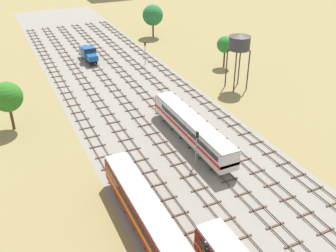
{
  "coord_description": "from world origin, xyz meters",
  "views": [
    {
      "loc": [
        -21.77,
        1.77,
        29.98
      ],
      "look_at": [
        0.0,
        48.35,
        1.5
      ],
      "focal_mm": 41.56,
      "sensor_mm": 36.0,
      "label": 1
    }
  ],
  "objects_px": {
    "passenger_coach_far_left_near": "(151,220)",
    "diesel_railcar_centre_mid": "(192,128)",
    "shunter_loco_centre_left_midfar": "(89,53)",
    "signal_post_nearest": "(197,144)",
    "water_tower": "(240,43)",
    "signal_post_near": "(145,50)"
  },
  "relations": [
    {
      "from": "passenger_coach_far_left_near",
      "to": "diesel_railcar_centre_mid",
      "type": "distance_m",
      "value": 19.95
    },
    {
      "from": "diesel_railcar_centre_mid",
      "to": "shunter_loco_centre_left_midfar",
      "type": "xyz_separation_m",
      "value": [
        -4.3,
        41.4,
        -0.59
      ]
    },
    {
      "from": "diesel_railcar_centre_mid",
      "to": "shunter_loco_centre_left_midfar",
      "type": "relative_size",
      "value": 2.42
    },
    {
      "from": "passenger_coach_far_left_near",
      "to": "signal_post_nearest",
      "type": "distance_m",
      "value": 14.73
    },
    {
      "from": "water_tower",
      "to": "signal_post_nearest",
      "type": "xyz_separation_m",
      "value": [
        -19.49,
        -19.67,
        -5.63
      ]
    },
    {
      "from": "signal_post_near",
      "to": "shunter_loco_centre_left_midfar",
      "type": "bearing_deg",
      "value": 145.59
    },
    {
      "from": "passenger_coach_far_left_near",
      "to": "signal_post_near",
      "type": "relative_size",
      "value": 4.2
    },
    {
      "from": "shunter_loco_centre_left_midfar",
      "to": "signal_post_near",
      "type": "bearing_deg",
      "value": -34.41
    },
    {
      "from": "signal_post_nearest",
      "to": "signal_post_near",
      "type": "xyz_separation_m",
      "value": [
        8.6,
        39.21,
        0.02
      ]
    },
    {
      "from": "passenger_coach_far_left_near",
      "to": "signal_post_nearest",
      "type": "relative_size",
      "value": 4.23
    },
    {
      "from": "diesel_railcar_centre_mid",
      "to": "signal_post_near",
      "type": "bearing_deg",
      "value": 79.27
    },
    {
      "from": "passenger_coach_far_left_near",
      "to": "signal_post_nearest",
      "type": "bearing_deg",
      "value": 43.04
    },
    {
      "from": "shunter_loco_centre_left_midfar",
      "to": "signal_post_nearest",
      "type": "xyz_separation_m",
      "value": [
        2.15,
        -46.57,
        1.31
      ]
    },
    {
      "from": "passenger_coach_far_left_near",
      "to": "signal_post_near",
      "type": "height_order",
      "value": "signal_post_near"
    },
    {
      "from": "water_tower",
      "to": "signal_post_near",
      "type": "distance_m",
      "value": 23.06
    },
    {
      "from": "shunter_loco_centre_left_midfar",
      "to": "signal_post_nearest",
      "type": "distance_m",
      "value": 46.64
    },
    {
      "from": "passenger_coach_far_left_near",
      "to": "diesel_railcar_centre_mid",
      "type": "bearing_deg",
      "value": 49.7
    },
    {
      "from": "shunter_loco_centre_left_midfar",
      "to": "signal_post_near",
      "type": "relative_size",
      "value": 1.61
    },
    {
      "from": "passenger_coach_far_left_near",
      "to": "signal_post_near",
      "type": "distance_m",
      "value": 52.92
    },
    {
      "from": "water_tower",
      "to": "signal_post_nearest",
      "type": "relative_size",
      "value": 2.04
    },
    {
      "from": "passenger_coach_far_left_near",
      "to": "shunter_loco_centre_left_midfar",
      "type": "height_order",
      "value": "passenger_coach_far_left_near"
    },
    {
      "from": "diesel_railcar_centre_mid",
      "to": "shunter_loco_centre_left_midfar",
      "type": "bearing_deg",
      "value": 95.93
    }
  ]
}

